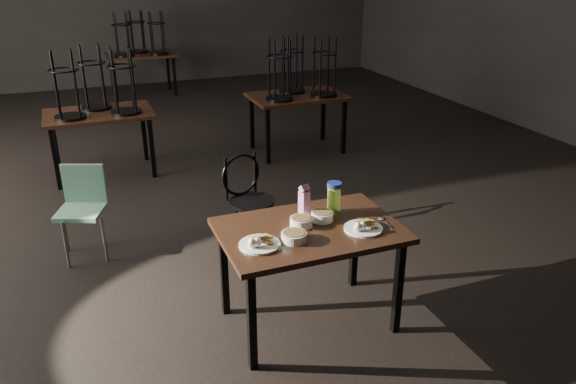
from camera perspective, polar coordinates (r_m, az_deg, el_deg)
name	(u,v)px	position (r m, az deg, el deg)	size (l,w,h in m)	color
main_table	(310,238)	(3.78, 2.21, -4.72)	(1.20, 0.80, 0.75)	black
plate_left	(259,243)	(3.52, -2.92, -5.15)	(0.26, 0.26, 0.09)	white
plate_right	(363,227)	(3.74, 7.66, -3.50)	(0.26, 0.26, 0.08)	white
bowl_near	(301,221)	(3.76, 1.34, -3.01)	(0.15, 0.15, 0.06)	white
bowl_far	(322,216)	(3.84, 3.48, -2.43)	(0.15, 0.15, 0.06)	white
bowl_big	(294,236)	(3.57, 0.61, -4.53)	(0.16, 0.16, 0.06)	white
juice_carton	(304,202)	(3.85, 1.65, -1.02)	(0.07, 0.07, 0.24)	#8A1972
water_bottle	(334,197)	(3.92, 4.69, -0.54)	(0.10, 0.10, 0.23)	#9ACF3C
spoon	(382,219)	(3.90, 9.53, -2.74)	(0.05, 0.21, 0.01)	silver
bentwood_chair	(247,194)	(4.91, -4.14, -0.20)	(0.43, 0.42, 0.83)	black
school_chair	(82,203)	(5.08, -20.17, -1.04)	(0.47, 0.47, 0.79)	#659E7F
bg_table_left	(98,110)	(6.81, -18.74, 7.88)	(1.20, 0.80, 1.48)	black
bg_table_right	(298,93)	(7.27, 1.00, 10.02)	(1.20, 0.80, 1.48)	black
bg_table_far	(141,52)	(10.70, -14.75, 13.58)	(1.20, 0.80, 1.48)	black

